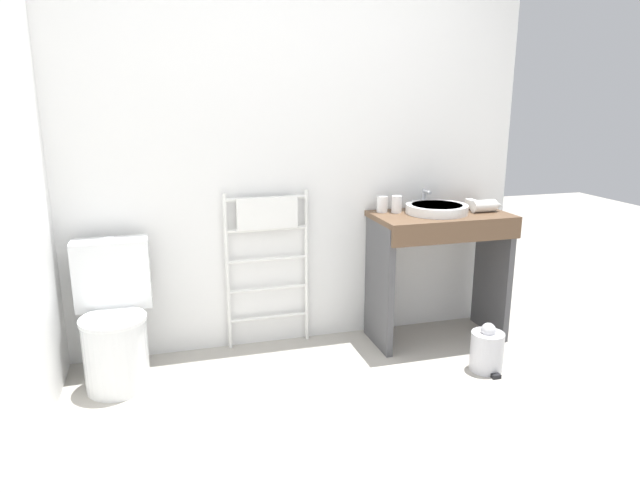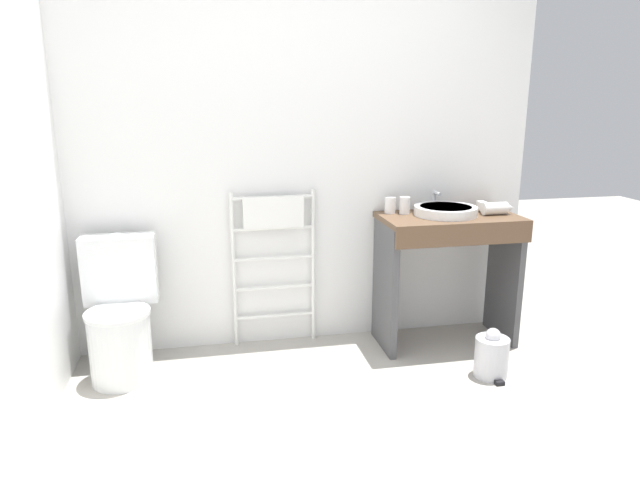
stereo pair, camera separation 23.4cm
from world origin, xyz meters
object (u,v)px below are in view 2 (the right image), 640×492
Objects in this scene: towel_radiator at (274,236)px; trash_bin at (491,356)px; cup_near_wall at (390,205)px; cup_near_edge at (405,205)px; toilet at (120,318)px; hair_dryer at (495,208)px; sink_basin at (446,210)px.

towel_radiator reaches higher than trash_bin.
cup_near_wall is 0.09m from cup_near_edge.
cup_near_wall is at bearing 6.91° from toilet.
cup_near_edge is at bearing 167.39° from hair_dryer.
cup_near_wall is (1.66, 0.20, 0.55)m from toilet.
towel_radiator is at bearing 173.99° from cup_near_edge.
toilet is 2.05× the size of sink_basin.
sink_basin is at bearing 2.05° from toilet.
towel_radiator reaches higher than toilet.
cup_near_edge is at bearing 118.18° from trash_bin.
towel_radiator is 4.75× the size of hair_dryer.
cup_near_wall is 1.10m from trash_bin.
hair_dryer is at bearing 65.72° from trash_bin.
cup_near_wall reaches higher than trash_bin.
towel_radiator reaches higher than cup_near_edge.
hair_dryer reaches higher than sink_basin.
hair_dryer is at bearing -12.61° from cup_near_edge.
sink_basin is 3.64× the size of cup_near_edge.
hair_dryer is at bearing -5.94° from sink_basin.
toilet is 1.02m from towel_radiator.
trash_bin is at bearing -114.28° from hair_dryer.
cup_near_edge is at bearing 158.93° from sink_basin.
trash_bin is (0.10, -0.53, -0.75)m from sink_basin.
towel_radiator is 1.41m from hair_dryer.
towel_radiator is 1.48m from trash_bin.
trash_bin is (0.42, -0.66, -0.77)m from cup_near_wall.
cup_near_wall is at bearing -3.68° from towel_radiator.
sink_basin is (1.98, 0.07, 0.53)m from toilet.
cup_near_wall is 0.49× the size of hair_dryer.
hair_dryer is at bearing -8.70° from towel_radiator.
sink_basin is at bearing -22.18° from cup_near_wall.
trash_bin is (1.16, -0.71, -0.60)m from towel_radiator.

